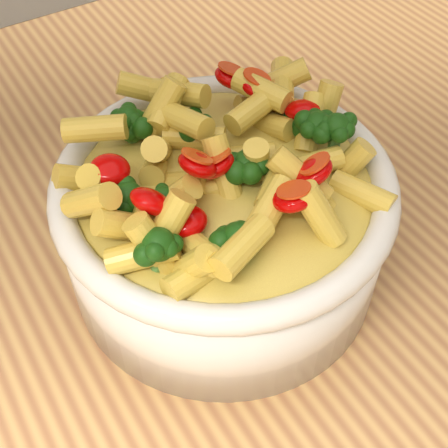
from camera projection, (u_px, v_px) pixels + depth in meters
table at (179, 351)px, 0.53m from camera, size 1.20×0.80×0.90m
serving_bowl at (224, 223)px, 0.43m from camera, size 0.22×0.22×0.10m
pasta_salad at (224, 158)px, 0.38m from camera, size 0.18×0.18×0.04m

